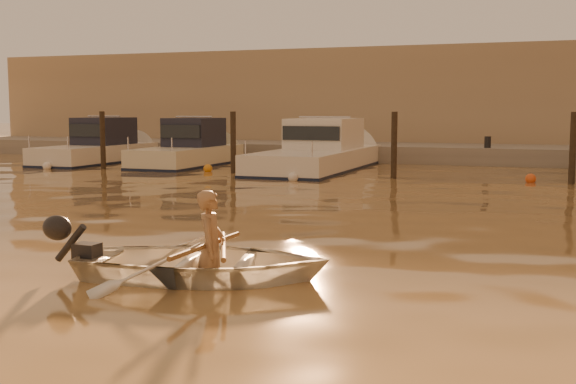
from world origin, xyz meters
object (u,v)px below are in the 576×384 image
at_px(moored_boat_0, 96,147).
at_px(waterfront_building, 458,102).
at_px(moored_boat_2, 318,152).
at_px(moored_boat_1, 187,149).
at_px(dinghy, 203,263).
at_px(person, 211,247).

distance_m(moored_boat_0, waterfront_building, 16.63).
relative_size(moored_boat_0, moored_boat_2, 0.76).
relative_size(moored_boat_2, waterfront_building, 0.19).
relative_size(moored_boat_0, moored_boat_1, 1.05).
bearing_deg(moored_boat_1, waterfront_building, 52.77).
xyz_separation_m(dinghy, waterfront_building, (-0.32, 26.84, 2.20)).
height_order(moored_boat_1, waterfront_building, waterfront_building).
height_order(moored_boat_0, moored_boat_2, same).
distance_m(person, waterfront_building, 26.89).
bearing_deg(moored_boat_2, moored_boat_0, 180.00).
relative_size(person, waterfront_building, 0.03).
height_order(person, moored_boat_1, moored_boat_1).
bearing_deg(person, dinghy, 90.00).
xyz_separation_m(person, waterfront_building, (-0.42, 26.81, 2.00)).
bearing_deg(moored_boat_0, waterfront_building, 41.71).
bearing_deg(dinghy, moored_boat_1, 15.22).
relative_size(dinghy, waterfront_building, 0.07).
xyz_separation_m(dinghy, person, (0.10, 0.02, 0.20)).
xyz_separation_m(moored_boat_0, waterfront_building, (12.34, 11.00, 1.77)).
distance_m(dinghy, waterfront_building, 26.93).
distance_m(moored_boat_1, waterfront_building, 13.93).
xyz_separation_m(dinghy, moored_boat_1, (-8.68, 15.84, 0.42)).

